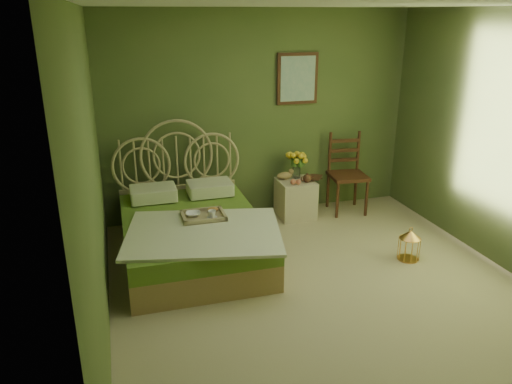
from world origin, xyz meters
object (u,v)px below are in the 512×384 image
object	(u,v)px
nightstand	(296,191)
birdcage	(409,245)
chair	(345,168)
bed	(192,232)

from	to	relation	value
nightstand	birdcage	bearing A→B (deg)	-63.62
nightstand	chair	world-z (taller)	chair
birdcage	bed	bearing A→B (deg)	161.83
bed	chair	distance (m)	2.38
nightstand	birdcage	xyz separation A→B (m)	(0.75, -1.51, -0.18)
bed	birdcage	distance (m)	2.36
bed	nightstand	size ratio (longest dim) A/B	2.32
chair	birdcage	bearing A→B (deg)	-82.98
bed	chair	size ratio (longest dim) A/B	2.05
bed	nightstand	world-z (taller)	bed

